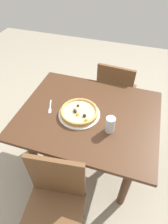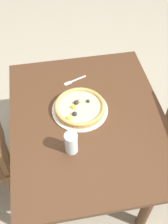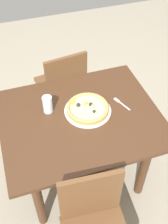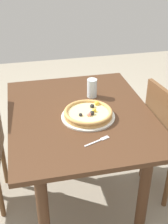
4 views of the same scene
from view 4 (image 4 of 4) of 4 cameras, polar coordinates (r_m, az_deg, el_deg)
ground_plane at (r=2.40m, az=-0.64°, el=-15.79°), size 6.00×6.00×0.00m
dining_table at (r=1.99m, az=-0.74°, el=-3.35°), size 1.13×0.91×0.75m
plate at (r=1.87m, az=0.79°, el=-0.86°), size 0.34×0.34×0.01m
pizza at (r=1.86m, az=0.82°, el=-0.18°), size 0.30×0.30×0.05m
fork at (r=1.66m, az=2.84°, el=-5.47°), size 0.07×0.16×0.00m
drinking_glass at (r=2.09m, az=1.54°, el=4.61°), size 0.07×0.07×0.13m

